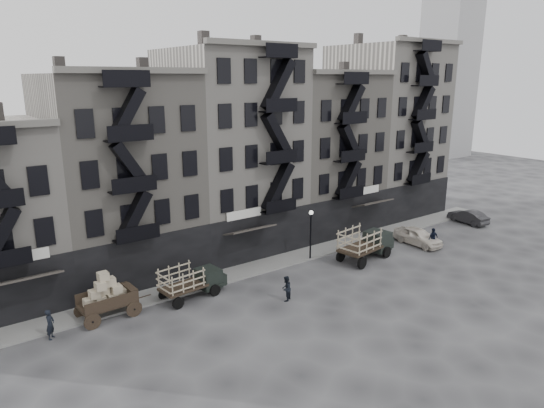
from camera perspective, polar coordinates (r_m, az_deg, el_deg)
ground at (r=37.16m, az=3.59°, el=-8.75°), size 140.00×140.00×0.00m
sidewalk at (r=39.85m, az=0.12°, el=-6.93°), size 55.00×2.50×0.15m
building_midwest at (r=38.51m, az=-17.52°, el=3.14°), size 10.00×11.35×16.20m
building_center at (r=42.54m, az=-4.77°, el=6.19°), size 10.00×11.35×18.20m
building_mideast at (r=48.61m, az=5.39°, el=6.05°), size 10.00×11.35×16.20m
building_east at (r=55.53m, az=13.26°, el=8.37°), size 10.00×11.35×19.20m
lamp_post at (r=39.86m, az=4.58°, el=-2.84°), size 0.36×0.36×4.28m
wagon at (r=32.48m, az=-19.07°, el=-9.75°), size 3.75×2.13×3.11m
stake_truck_west at (r=34.09m, az=-9.46°, el=-8.69°), size 4.87×2.35×2.37m
stake_truck_east at (r=41.05m, az=11.01°, el=-4.26°), size 5.85×2.95×2.83m
car_east at (r=45.93m, az=16.78°, el=-3.66°), size 1.91×4.64×1.57m
car_far at (r=54.38m, az=22.07°, el=-1.38°), size 1.97×4.42×1.41m
pedestrian_west at (r=31.63m, az=-24.65°, el=-12.74°), size 0.75×0.79×1.82m
pedestrian_mid at (r=33.36m, az=1.67°, el=-9.92°), size 1.08×1.01×1.76m
policeman at (r=45.28m, az=18.42°, el=-3.85°), size 1.14×0.56×1.89m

